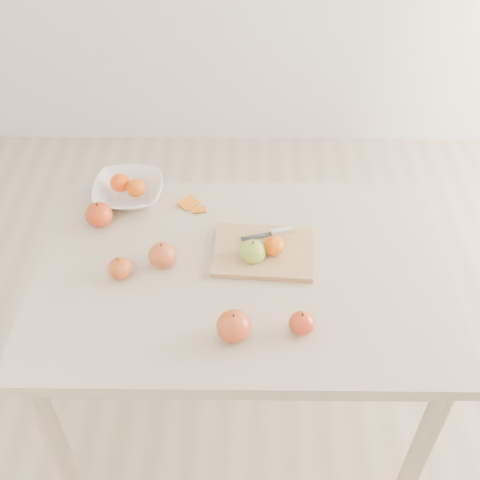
{
  "coord_description": "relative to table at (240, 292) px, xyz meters",
  "views": [
    {
      "loc": [
        0.01,
        -1.19,
        2.03
      ],
      "look_at": [
        0.0,
        0.05,
        0.82
      ],
      "focal_mm": 45.0,
      "sensor_mm": 36.0,
      "label": 1
    }
  ],
  "objects": [
    {
      "name": "cutting_board",
      "position": [
        0.07,
        0.06,
        0.11
      ],
      "size": [
        0.31,
        0.23,
        0.02
      ],
      "primitive_type": "cube",
      "rotation": [
        0.0,
        0.0,
        -0.07
      ],
      "color": "tan",
      "rests_on": "table"
    },
    {
      "name": "board_tangerine",
      "position": [
        0.1,
        0.05,
        0.14
      ],
      "size": [
        0.06,
        0.06,
        0.05
      ],
      "primitive_type": "ellipsoid",
      "color": "orange",
      "rests_on": "cutting_board"
    },
    {
      "name": "apple_red_a",
      "position": [
        -0.44,
        0.19,
        0.14
      ],
      "size": [
        0.08,
        0.08,
        0.08
      ],
      "primitive_type": "ellipsoid",
      "color": "maroon",
      "rests_on": "table"
    },
    {
      "name": "ground",
      "position": [
        0.0,
        0.0,
        -0.65
      ],
      "size": [
        3.5,
        3.5,
        0.0
      ],
      "primitive_type": "plane",
      "color": "#C6B293",
      "rests_on": "ground"
    },
    {
      "name": "apple_red_b",
      "position": [
        -0.22,
        0.02,
        0.14
      ],
      "size": [
        0.08,
        0.08,
        0.07
      ],
      "primitive_type": "ellipsoid",
      "color": "maroon",
      "rests_on": "table"
    },
    {
      "name": "paring_knife",
      "position": [
        0.12,
        0.13,
        0.12
      ],
      "size": [
        0.17,
        0.06,
        0.01
      ],
      "color": "silver",
      "rests_on": "cutting_board"
    },
    {
      "name": "orange_peel_a",
      "position": [
        -0.17,
        0.29,
        0.1
      ],
      "size": [
        0.07,
        0.07,
        0.01
      ],
      "primitive_type": "cube",
      "rotation": [
        0.21,
        0.0,
        0.76
      ],
      "color": "orange",
      "rests_on": "table"
    },
    {
      "name": "bowl_tangerine_near",
      "position": [
        -0.39,
        0.33,
        0.15
      ],
      "size": [
        0.06,
        0.06,
        0.06
      ],
      "primitive_type": "ellipsoid",
      "color": "#E44A08",
      "rests_on": "fruit_bowl"
    },
    {
      "name": "apple_red_e",
      "position": [
        0.16,
        -0.22,
        0.13
      ],
      "size": [
        0.07,
        0.07,
        0.06
      ],
      "primitive_type": "ellipsoid",
      "color": "#9E090A",
      "rests_on": "table"
    },
    {
      "name": "apple_red_d",
      "position": [
        -0.34,
        -0.03,
        0.13
      ],
      "size": [
        0.07,
        0.07,
        0.06
      ],
      "primitive_type": "ellipsoid",
      "color": "maroon",
      "rests_on": "table"
    },
    {
      "name": "table",
      "position": [
        0.0,
        0.0,
        0.0
      ],
      "size": [
        1.2,
        0.8,
        0.75
      ],
      "color": "#C1B192",
      "rests_on": "ground"
    },
    {
      "name": "apple_green",
      "position": [
        0.04,
        0.04,
        0.13
      ],
      "size": [
        0.08,
        0.08,
        0.07
      ],
      "primitive_type": "ellipsoid",
      "color": "olive",
      "rests_on": "table"
    },
    {
      "name": "fruit_bowl",
      "position": [
        -0.37,
        0.32,
        0.13
      ],
      "size": [
        0.23,
        0.23,
        0.06
      ],
      "primitive_type": "imported",
      "color": "white",
      "rests_on": "table"
    },
    {
      "name": "orange_peel_b",
      "position": [
        -0.13,
        0.26,
        0.1
      ],
      "size": [
        0.05,
        0.04,
        0.01
      ],
      "primitive_type": "cube",
      "rotation": [
        -0.14,
        0.0,
        0.14
      ],
      "color": "#CF660E",
      "rests_on": "table"
    },
    {
      "name": "apple_red_c",
      "position": [
        -0.01,
        -0.24,
        0.14
      ],
      "size": [
        0.09,
        0.09,
        0.08
      ],
      "primitive_type": "ellipsoid",
      "color": "#A02015",
      "rests_on": "table"
    },
    {
      "name": "bowl_tangerine_far",
      "position": [
        -0.34,
        0.3,
        0.15
      ],
      "size": [
        0.06,
        0.06,
        0.06
      ],
      "primitive_type": "ellipsoid",
      "color": "#CF4007",
      "rests_on": "fruit_bowl"
    }
  ]
}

